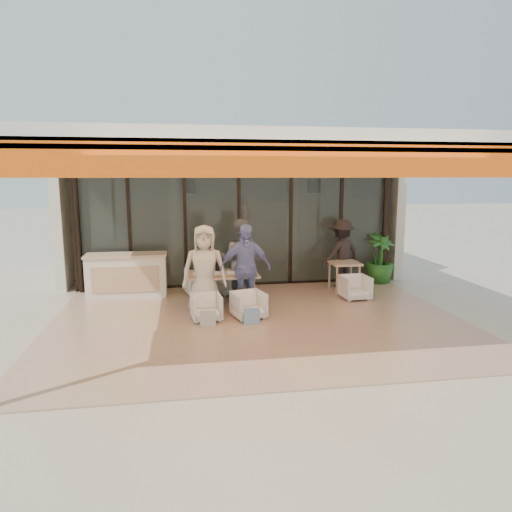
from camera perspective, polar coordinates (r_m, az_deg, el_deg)
The scene contains 21 objects.
ground at distance 9.03m, azimuth 0.29°, elevation -8.20°, with size 70.00×70.00×0.00m, color #C6B293.
terrace_floor at distance 9.03m, azimuth 0.29°, elevation -8.17°, with size 8.00×6.00×0.01m, color tan.
terrace_structure at distance 8.33m, azimuth 0.61°, elevation 12.95°, with size 8.00×6.00×3.40m.
glass_storefront at distance 11.62m, azimuth -2.15°, elevation 3.94°, with size 8.08×0.10×3.20m.
interior_block at distance 13.87m, azimuth -3.32°, elevation 7.52°, with size 9.05×3.62×3.52m.
host_counter at distance 11.08m, azimuth -15.83°, elevation -2.33°, with size 1.85×0.65×1.04m.
dining_table at distance 9.91m, azimuth -4.18°, elevation -2.48°, with size 1.50×0.90×0.93m.
chair_far_left at distance 10.88m, azimuth -6.76°, elevation -3.14°, with size 0.71×0.66×0.73m, color white.
chair_far_right at distance 10.95m, azimuth -2.35°, elevation -3.20°, with size 0.63×0.59×0.65m, color white.
chair_near_left at distance 9.06m, azimuth -6.22°, elevation -6.28°, with size 0.57×0.53×0.58m, color white.
chair_near_right at distance 9.13m, azimuth -0.92°, elevation -6.00°, with size 0.59×0.56×0.61m, color white.
diner_navy at distance 10.30m, azimuth -6.69°, elevation -1.47°, with size 0.57×0.38×1.58m, color #1A1F3A.
diner_grey at distance 10.34m, azimuth -2.05°, elevation -0.51°, with size 0.91×0.71×1.88m, color #5C5D61.
diner_cream at distance 9.39m, azimuth -6.45°, elevation -1.73°, with size 0.90×0.59×1.85m, color beige.
diner_periwinkle at distance 9.46m, azimuth -1.37°, elevation -1.55°, with size 1.09×0.45×1.85m, color #717BBC.
tote_bag_cream at distance 8.71m, azimuth -6.06°, elevation -7.78°, with size 0.30×0.10×0.34m, color silver.
tote_bag_blue at distance 8.79m, azimuth -0.54°, elevation -7.56°, with size 0.30×0.10×0.34m, color #99BFD8.
side_table at distance 11.37m, azimuth 10.99°, elevation -1.27°, with size 0.70×0.70×0.74m.
side_chair at distance 10.76m, azimuth 12.30°, elevation -3.73°, with size 0.61×0.57×0.63m, color white.
standing_woman at distance 11.80m, azimuth 10.62°, elevation 0.31°, with size 1.13×0.65×1.75m, color black.
potted_palm at distance 12.49m, azimuth 15.21°, elevation -0.30°, with size 0.75×0.75×1.33m, color #1E5919.
Camera 1 is at (-1.41, -8.46, 2.81)m, focal length 32.00 mm.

